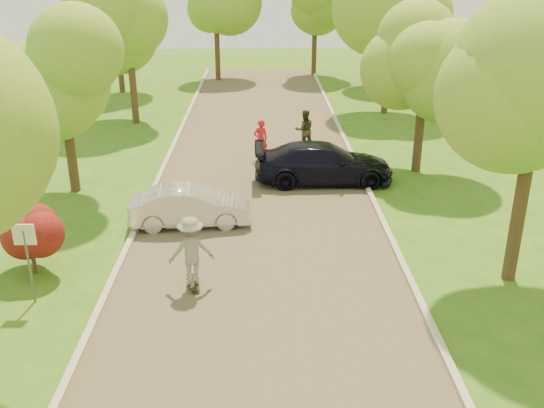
{
  "coord_description": "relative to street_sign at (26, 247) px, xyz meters",
  "views": [
    {
      "loc": [
        0.02,
        -9.53,
        8.21
      ],
      "look_at": [
        0.34,
        7.32,
        1.3
      ],
      "focal_mm": 40.0,
      "sensor_mm": 36.0,
      "label": 1
    }
  ],
  "objects": [
    {
      "name": "person_olive",
      "position": [
        7.8,
        13.09,
        -0.65
      ],
      "size": [
        0.99,
        0.83,
        1.83
      ],
      "primitive_type": "imported",
      "rotation": [
        0.0,
        0.0,
        3.31
      ],
      "color": "#31331F",
      "rests_on": "ground"
    },
    {
      "name": "tree_bg_b",
      "position": [
        14.02,
        28.0,
        3.97
      ],
      "size": [
        5.12,
        5.0,
        7.95
      ],
      "color": "#382619",
      "rests_on": "ground"
    },
    {
      "name": "tree_bg_a",
      "position": [
        -2.98,
        26.0,
        3.75
      ],
      "size": [
        5.12,
        5.0,
        7.72
      ],
      "color": "#382619",
      "rests_on": "ground"
    },
    {
      "name": "tree_r_midb",
      "position": [
        12.4,
        10.0,
        3.32
      ],
      "size": [
        4.51,
        4.4,
        7.01
      ],
      "color": "#382619",
      "rests_on": "ground"
    },
    {
      "name": "red_shrub",
      "position": [
        -0.5,
        1.5,
        -0.47
      ],
      "size": [
        1.7,
        1.7,
        1.95
      ],
      "color": "#382619",
      "rests_on": "ground"
    },
    {
      "name": "silver_sedan",
      "position": [
        3.5,
        4.76,
        -0.91
      ],
      "size": [
        4.05,
        1.72,
        1.3
      ],
      "primitive_type": "imported",
      "rotation": [
        0.0,
        0.0,
        1.66
      ],
      "color": "silver",
      "rests_on": "ground"
    },
    {
      "name": "longboard",
      "position": [
        3.97,
        0.72,
        -1.46
      ],
      "size": [
        0.46,
        1.0,
        0.11
      ],
      "rotation": [
        0.0,
        0.0,
        3.35
      ],
      "color": "black",
      "rests_on": "ground"
    },
    {
      "name": "curb_right",
      "position": [
        9.85,
        4.0,
        -1.5
      ],
      "size": [
        0.18,
        60.0,
        0.12
      ],
      "primitive_type": "cube",
      "color": "#B2AD9E",
      "rests_on": "ground"
    },
    {
      "name": "road",
      "position": [
        5.8,
        4.0,
        -1.56
      ],
      "size": [
        8.0,
        60.0,
        0.01
      ],
      "primitive_type": "cube",
      "color": "#4C4438",
      "rests_on": "ground"
    },
    {
      "name": "tree_r_far",
      "position": [
        13.03,
        20.0,
        4.27
      ],
      "size": [
        5.33,
        5.2,
        8.34
      ],
      "color": "#382619",
      "rests_on": "ground"
    },
    {
      "name": "skateboarder",
      "position": [
        3.97,
        0.72,
        -0.5
      ],
      "size": [
        1.33,
        0.94,
        1.88
      ],
      "primitive_type": "imported",
      "rotation": [
        0.0,
        0.0,
        3.35
      ],
      "color": "gray",
      "rests_on": "longboard"
    },
    {
      "name": "street_sign",
      "position": [
        0.0,
        0.0,
        0.0
      ],
      "size": [
        0.55,
        0.06,
        2.17
      ],
      "color": "#59595E",
      "rests_on": "ground"
    },
    {
      "name": "tree_bg_c",
      "position": [
        3.01,
        30.0,
        3.46
      ],
      "size": [
        4.92,
        4.8,
        7.33
      ],
      "color": "#382619",
      "rests_on": "ground"
    },
    {
      "name": "dark_sedan",
      "position": [
        8.25,
        8.75,
        -0.79
      ],
      "size": [
        5.37,
        2.23,
        1.55
      ],
      "primitive_type": "imported",
      "rotation": [
        0.0,
        0.0,
        1.58
      ],
      "color": "black",
      "rests_on": "ground"
    },
    {
      "name": "curb_left",
      "position": [
        1.75,
        4.0,
        -1.5
      ],
      "size": [
        0.18,
        60.0,
        0.12
      ],
      "primitive_type": "cube",
      "color": "#B2AD9E",
      "rests_on": "ground"
    },
    {
      "name": "tree_bg_d",
      "position": [
        10.02,
        32.0,
        3.75
      ],
      "size": [
        5.12,
        5.0,
        7.72
      ],
      "color": "#382619",
      "rests_on": "ground"
    },
    {
      "name": "person_striped",
      "position": [
        5.81,
        11.62,
        -0.67
      ],
      "size": [
        0.76,
        0.64,
        1.79
      ],
      "primitive_type": "imported",
      "rotation": [
        0.0,
        0.0,
        3.53
      ],
      "color": "red",
      "rests_on": "ground"
    },
    {
      "name": "ground",
      "position": [
        5.8,
        -4.0,
        -1.56
      ],
      "size": [
        100.0,
        100.0,
        0.0
      ],
      "primitive_type": "plane",
      "color": "#2B6718",
      "rests_on": "ground"
    },
    {
      "name": "tree_l_far",
      "position": [
        -0.59,
        18.0,
        3.9
      ],
      "size": [
        4.92,
        4.8,
        7.79
      ],
      "color": "#382619",
      "rests_on": "ground"
    },
    {
      "name": "tree_l_midb",
      "position": [
        -1.01,
        8.0,
        3.02
      ],
      "size": [
        4.3,
        4.2,
        6.62
      ],
      "color": "#382619",
      "rests_on": "ground"
    }
  ]
}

